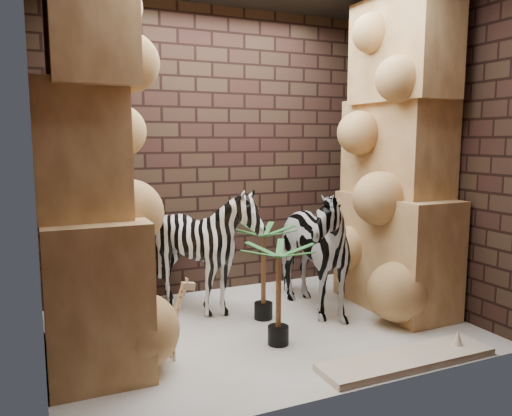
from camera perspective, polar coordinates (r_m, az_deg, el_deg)
name	(u,v)px	position (r m, az deg, el deg)	size (l,w,h in m)	color
floor	(262,328)	(4.50, 0.70, -13.51)	(3.50, 3.50, 0.00)	white
wall_back	(213,152)	(5.35, -4.90, 6.34)	(3.50, 3.50, 0.00)	#301B17
wall_front	(348,162)	(3.10, 10.45, 5.13)	(3.50, 3.50, 0.00)	#301B17
wall_left	(33,159)	(3.81, -24.04, 5.07)	(3.00, 3.00, 0.00)	#301B17
wall_right	(425,154)	(5.17, 18.73, 5.90)	(3.00, 3.00, 0.00)	#301B17
rock_pillar_left	(86,159)	(3.83, -18.78, 5.34)	(0.68, 1.30, 3.00)	#E5BA79
rock_pillar_right	(398,154)	(4.96, 15.90, 5.94)	(0.58, 1.25, 3.00)	#E5BA79
zebra_right	(305,238)	(4.75, 5.57, -3.47)	(0.65, 1.20, 1.42)	white
zebra_left	(206,256)	(4.74, -5.75, -5.45)	(0.98, 1.21, 1.10)	white
giraffe_toy	(161,321)	(3.83, -10.71, -12.53)	(0.32, 0.11, 0.63)	beige
palm_front	(263,272)	(4.59, 0.85, -7.32)	(0.36, 0.36, 0.88)	#21692E
palm_back	(279,294)	(4.04, 2.58, -9.81)	(0.36, 0.36, 0.83)	#21692E
surfboard	(407,359)	(4.03, 16.81, -16.14)	(1.41, 0.35, 0.05)	#FBE9C9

